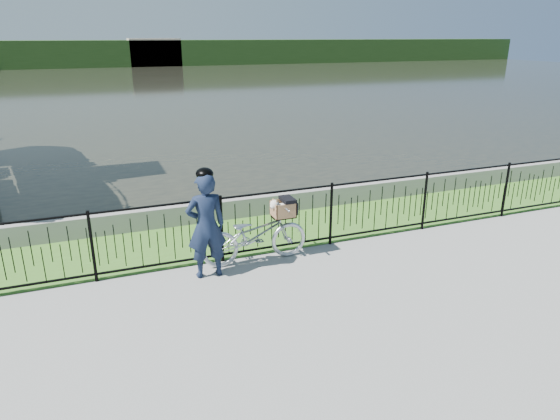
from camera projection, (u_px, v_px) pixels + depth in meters
name	position (u px, v px, depth m)	size (l,w,h in m)	color
ground	(318.00, 294.00, 7.29)	(120.00, 120.00, 0.00)	gray
grass_strip	(260.00, 232.00, 9.57)	(60.00, 2.00, 0.01)	#407424
water	(123.00, 87.00, 36.28)	(120.00, 120.00, 0.00)	#26271D
quay_wall	(244.00, 206.00, 10.39)	(60.00, 0.30, 0.40)	gray
fence	(279.00, 221.00, 8.50)	(14.00, 0.06, 1.15)	black
far_treeline	(102.00, 53.00, 59.50)	(120.00, 6.00, 3.00)	#213E18
far_building_right	(155.00, 52.00, 60.22)	(6.00, 3.00, 3.20)	#A49A84
bicycle_rig	(256.00, 234.00, 8.19)	(1.80, 0.63, 1.07)	silver
cyclist	(206.00, 224.00, 7.57)	(0.61, 0.40, 1.73)	#121C32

